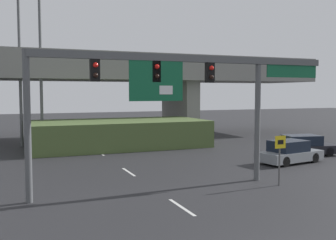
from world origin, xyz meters
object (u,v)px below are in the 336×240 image
(highway_light_pole_near, at_px, (20,66))
(parked_sedan_near_right, at_px, (290,152))
(speed_limit_sign, at_px, (280,153))
(highway_light_pole_far, at_px, (40,42))
(parked_sedan_mid_right, at_px, (303,146))
(signal_gantry, at_px, (179,81))

(highway_light_pole_near, relative_size, parked_sedan_near_right, 2.74)
(parked_sedan_near_right, bearing_deg, speed_limit_sign, -143.07)
(highway_light_pole_far, height_order, parked_sedan_mid_right, highway_light_pole_far)
(speed_limit_sign, relative_size, parked_sedan_mid_right, 0.49)
(speed_limit_sign, relative_size, parked_sedan_near_right, 0.54)
(parked_sedan_mid_right, bearing_deg, highway_light_pole_far, 155.72)
(signal_gantry, distance_m, speed_limit_sign, 5.93)
(highway_light_pole_far, bearing_deg, speed_limit_sign, -63.02)
(signal_gantry, xyz_separation_m, parked_sedan_near_right, (9.14, 3.34, -4.32))
(highway_light_pole_near, bearing_deg, signal_gantry, -70.34)
(signal_gantry, relative_size, speed_limit_sign, 6.03)
(speed_limit_sign, distance_m, highway_light_pole_far, 22.00)
(speed_limit_sign, relative_size, highway_light_pole_near, 0.20)
(parked_sedan_mid_right, bearing_deg, signal_gantry, -145.02)
(parked_sedan_near_right, relative_size, parked_sedan_mid_right, 0.91)
(signal_gantry, height_order, parked_sedan_mid_right, signal_gantry)
(speed_limit_sign, bearing_deg, signal_gantry, 163.39)
(signal_gantry, relative_size, parked_sedan_mid_right, 2.97)
(highway_light_pole_far, xyz_separation_m, parked_sedan_mid_right, (16.83, -11.75, -7.91))
(signal_gantry, relative_size, highway_light_pole_far, 0.90)
(highway_light_pole_near, distance_m, parked_sedan_near_right, 22.05)
(parked_sedan_near_right, distance_m, parked_sedan_mid_right, 3.59)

